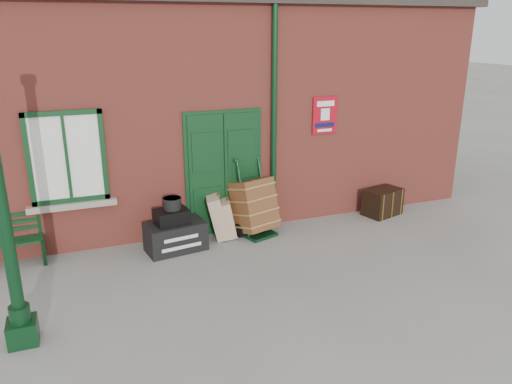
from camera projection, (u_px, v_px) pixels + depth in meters
name	position (u px, v px, depth m)	size (l,w,h in m)	color
ground	(269.00, 261.00, 8.11)	(80.00, 80.00, 0.00)	gray
station_building	(208.00, 100.00, 10.54)	(10.30, 4.30, 4.36)	#AD4637
canopy_column	(6.00, 235.00, 5.57)	(0.34, 0.34, 3.61)	black
houdini_trunk	(176.00, 237.00, 8.44)	(0.98, 0.54, 0.49)	black
strongbox	(172.00, 217.00, 8.31)	(0.54, 0.39, 0.25)	black
hatbox	(172.00, 203.00, 8.28)	(0.30, 0.30, 0.20)	black
suitcase_back	(218.00, 216.00, 8.93)	(0.22, 0.55, 0.77)	tan
suitcase_front	(227.00, 218.00, 9.01)	(0.20, 0.50, 0.66)	tan
porter_trolley	(254.00, 206.00, 9.03)	(0.86, 0.90, 1.39)	black
dark_trunk	(382.00, 202.00, 10.06)	(0.74, 0.48, 0.54)	black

